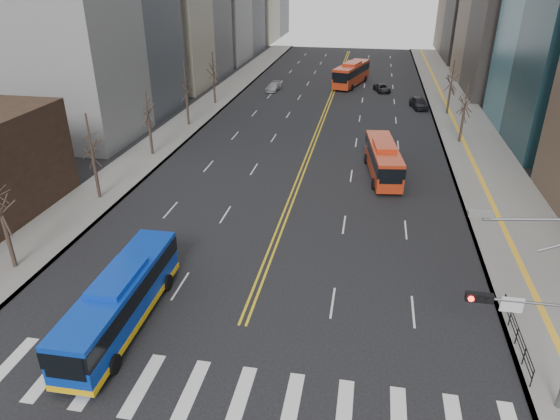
# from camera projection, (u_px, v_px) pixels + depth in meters

# --- Properties ---
(ground) EXTENTS (220.00, 220.00, 0.00)m
(ground) POSITION_uv_depth(u_px,v_px,m) (215.00, 395.00, 22.91)
(ground) COLOR black
(sidewalk_right) EXTENTS (7.00, 130.00, 0.15)m
(sidewalk_right) POSITION_uv_depth(u_px,v_px,m) (466.00, 130.00, 59.78)
(sidewalk_right) COLOR gray
(sidewalk_right) RESTS_ON ground
(sidewalk_left) EXTENTS (5.00, 130.00, 0.15)m
(sidewalk_left) POSITION_uv_depth(u_px,v_px,m) (196.00, 116.00, 65.31)
(sidewalk_left) COLOR gray
(sidewalk_left) RESTS_ON ground
(crosswalk) EXTENTS (26.70, 4.00, 0.01)m
(crosswalk) POSITION_uv_depth(u_px,v_px,m) (215.00, 395.00, 22.91)
(crosswalk) COLOR silver
(crosswalk) RESTS_ON ground
(centerline) EXTENTS (0.55, 100.00, 0.01)m
(centerline) POSITION_uv_depth(u_px,v_px,m) (329.00, 104.00, 71.49)
(centerline) COLOR gold
(centerline) RESTS_ON ground
(signal_mast) EXTENTS (5.37, 0.37, 9.39)m
(signal_mast) POSITION_uv_depth(u_px,v_px,m) (548.00, 318.00, 20.30)
(signal_mast) COLOR slate
(signal_mast) RESTS_ON ground
(pedestrian_railing) EXTENTS (0.06, 6.06, 1.02)m
(pedestrian_railing) POSITION_uv_depth(u_px,v_px,m) (517.00, 333.00, 25.53)
(pedestrian_railing) COLOR black
(pedestrian_railing) RESTS_ON sidewalk_right
(street_trees) EXTENTS (35.20, 47.20, 7.60)m
(street_trees) POSITION_uv_depth(u_px,v_px,m) (244.00, 102.00, 52.45)
(street_trees) COLOR black
(street_trees) RESTS_ON ground
(blue_bus) EXTENTS (2.70, 11.00, 3.22)m
(blue_bus) POSITION_uv_depth(u_px,v_px,m) (121.00, 299.00, 26.74)
(blue_bus) COLOR #0B35AE
(blue_bus) RESTS_ON ground
(red_bus_near) EXTENTS (3.61, 10.23, 3.21)m
(red_bus_near) POSITION_uv_depth(u_px,v_px,m) (383.00, 158.00, 46.10)
(red_bus_near) COLOR #B83013
(red_bus_near) RESTS_ON ground
(red_bus_far) EXTENTS (5.53, 12.01, 3.70)m
(red_bus_far) POSITION_uv_depth(u_px,v_px,m) (352.00, 73.00, 81.64)
(red_bus_far) COLOR #B83013
(red_bus_far) RESTS_ON ground
(car_white) EXTENTS (2.40, 4.78, 1.51)m
(car_white) POSITION_uv_depth(u_px,v_px,m) (123.00, 290.00, 29.08)
(car_white) COLOR white
(car_white) RESTS_ON ground
(car_dark_mid) EXTENTS (2.77, 4.86, 1.56)m
(car_dark_mid) POSITION_uv_depth(u_px,v_px,m) (419.00, 103.00, 68.73)
(car_dark_mid) COLOR black
(car_dark_mid) RESTS_ON ground
(car_silver) EXTENTS (2.21, 4.42, 1.23)m
(car_silver) POSITION_uv_depth(u_px,v_px,m) (273.00, 87.00, 78.67)
(car_silver) COLOR #A9A9AE
(car_silver) RESTS_ON ground
(car_dark_far) EXTENTS (3.02, 4.47, 1.14)m
(car_dark_far) POSITION_uv_depth(u_px,v_px,m) (382.00, 88.00, 77.97)
(car_dark_far) COLOR black
(car_dark_far) RESTS_ON ground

